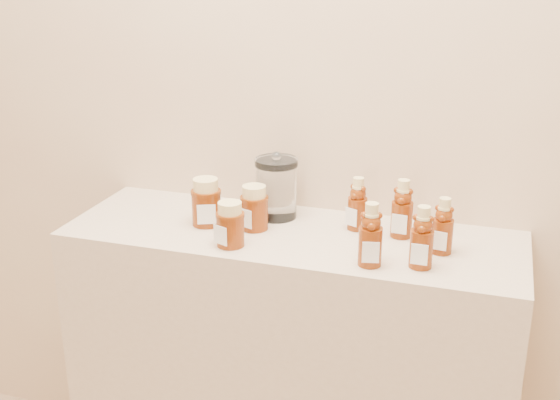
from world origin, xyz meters
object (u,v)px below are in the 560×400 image
(bear_bottle_front_left, at_px, (371,230))
(glass_canister, at_px, (276,186))
(honey_jar_left, at_px, (206,202))
(display_table, at_px, (290,379))
(bear_bottle_back_left, at_px, (358,200))

(bear_bottle_front_left, distance_m, glass_canister, 0.38)
(honey_jar_left, bearing_deg, display_table, -20.45)
(display_table, relative_size, glass_canister, 6.60)
(bear_bottle_back_left, distance_m, glass_canister, 0.23)
(bear_bottle_front_left, bearing_deg, glass_canister, 129.40)
(display_table, bearing_deg, glass_canister, 126.18)
(bear_bottle_back_left, xyz_separation_m, bear_bottle_front_left, (0.07, -0.21, 0.01))
(honey_jar_left, bearing_deg, bear_bottle_front_left, -37.44)
(bear_bottle_front_left, height_order, honey_jar_left, bear_bottle_front_left)
(bear_bottle_front_left, xyz_separation_m, honey_jar_left, (-0.47, 0.12, -0.02))
(bear_bottle_back_left, xyz_separation_m, honey_jar_left, (-0.39, -0.09, -0.02))
(bear_bottle_back_left, relative_size, bear_bottle_front_left, 0.92)
(display_table, xyz_separation_m, bear_bottle_back_left, (0.16, 0.08, 0.53))
(display_table, height_order, bear_bottle_back_left, bear_bottle_back_left)
(bear_bottle_back_left, height_order, bear_bottle_front_left, bear_bottle_front_left)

